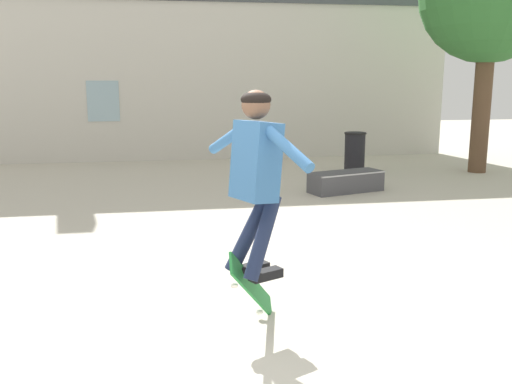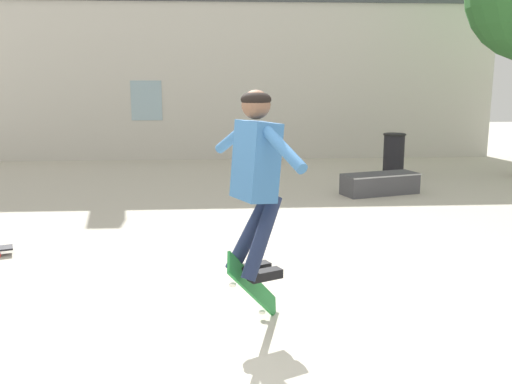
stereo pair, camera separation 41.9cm
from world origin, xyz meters
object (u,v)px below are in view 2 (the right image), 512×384
object	(u,v)px
skater	(256,169)
skateboard_flipping	(253,286)
skate_ledge	(380,184)
trash_bin	(394,153)

from	to	relation	value
skater	skateboard_flipping	xyz separation A→B (m)	(-0.02, 0.10, -0.95)
skater	skateboard_flipping	size ratio (longest dim) A/B	1.99
skateboard_flipping	skater	bearing A→B (deg)	-130.79
skate_ledge	trash_bin	world-z (taller)	trash_bin
trash_bin	skater	distance (m)	7.56
skate_ledge	trash_bin	xyz separation A→B (m)	(0.77, 1.79, 0.26)
skate_ledge	skateboard_flipping	distance (m)	5.49
skate_ledge	trash_bin	size ratio (longest dim) A/B	1.64
trash_bin	skateboard_flipping	xyz separation A→B (m)	(-3.19, -6.71, -0.12)
trash_bin	skater	bearing A→B (deg)	-114.96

